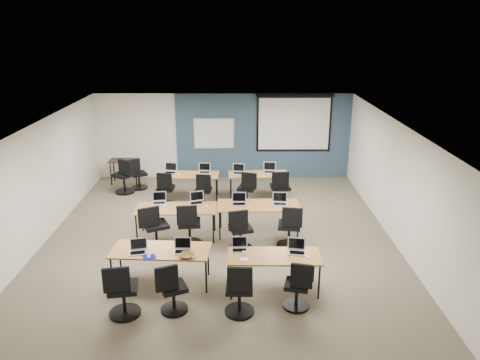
{
  "coord_description": "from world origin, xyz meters",
  "views": [
    {
      "loc": [
        0.41,
        -9.95,
        4.81
      ],
      "look_at": [
        0.49,
        0.4,
        1.28
      ],
      "focal_mm": 35.0,
      "sensor_mm": 36.0,
      "label": 1
    }
  ],
  "objects_px": {
    "projector_screen": "(294,120)",
    "training_table_mid_left": "(176,210)",
    "laptop_11": "(270,170)",
    "training_table_front_right": "(274,258)",
    "task_chair_2": "(240,294)",
    "task_chair_1": "(172,292)",
    "laptop_4": "(159,200)",
    "whiteboard": "(214,134)",
    "laptop_1": "(182,248)",
    "task_chair_5": "(189,228)",
    "task_chair_4": "(155,231)",
    "laptop_6": "(239,201)",
    "training_table_mid_right": "(258,206)",
    "laptop_3": "(297,249)",
    "task_chair_11": "(280,191)",
    "training_table_back_right": "(258,175)",
    "task_chair_6": "(240,233)",
    "utility_table": "(124,163)",
    "laptop_9": "(205,170)",
    "spare_chair_a": "(138,176)",
    "task_chair_3": "(298,289)",
    "task_chair_0": "(122,294)",
    "laptop_8": "(171,170)",
    "laptop_10": "(239,171)",
    "task_chair_8": "(165,192)",
    "task_chair_9": "(204,193)",
    "laptop_2": "(240,247)",
    "spare_chair_b": "(124,179)",
    "task_chair_7": "(290,230)",
    "task_chair_10": "(247,191)",
    "training_table_front_left": "(161,252)",
    "laptop_0": "(138,249)",
    "laptop_5": "(197,200)",
    "laptop_7": "(280,201)"
  },
  "relations": [
    {
      "from": "training_table_back_right",
      "to": "task_chair_6",
      "type": "height_order",
      "value": "task_chair_6"
    },
    {
      "from": "task_chair_6",
      "to": "task_chair_11",
      "type": "distance_m",
      "value": 2.82
    },
    {
      "from": "training_table_back_right",
      "to": "spare_chair_b",
      "type": "bearing_deg",
      "value": 170.99
    },
    {
      "from": "laptop_2",
      "to": "laptop_11",
      "type": "xyz_separation_m",
      "value": [
        0.89,
        4.78,
        0.01
      ]
    },
    {
      "from": "task_chair_9",
      "to": "spare_chair_b",
      "type": "bearing_deg",
      "value": 162.1
    },
    {
      "from": "training_table_mid_left",
      "to": "task_chair_2",
      "type": "distance_m",
      "value": 3.42
    },
    {
      "from": "task_chair_7",
      "to": "laptop_10",
      "type": "distance_m",
      "value": 3.39
    },
    {
      "from": "task_chair_4",
      "to": "laptop_8",
      "type": "xyz_separation_m",
      "value": [
        -0.07,
        3.28,
        0.36
      ]
    },
    {
      "from": "training_table_back_right",
      "to": "laptop_6",
      "type": "bearing_deg",
      "value": -106.26
    },
    {
      "from": "whiteboard",
      "to": "laptop_1",
      "type": "distance_m",
      "value": 6.57
    },
    {
      "from": "projector_screen",
      "to": "utility_table",
      "type": "bearing_deg",
      "value": -174.53
    },
    {
      "from": "laptop_1",
      "to": "laptop_2",
      "type": "relative_size",
      "value": 1.05
    },
    {
      "from": "laptop_5",
      "to": "training_table_front_left",
      "type": "bearing_deg",
      "value": -120.38
    },
    {
      "from": "task_chair_6",
      "to": "laptop_11",
      "type": "distance_m",
      "value": 3.52
    },
    {
      "from": "laptop_6",
      "to": "task_chair_9",
      "type": "bearing_deg",
      "value": 121.13
    },
    {
      "from": "task_chair_5",
      "to": "spare_chair_a",
      "type": "relative_size",
      "value": 1.07
    },
    {
      "from": "projector_screen",
      "to": "task_chair_5",
      "type": "distance_m",
      "value": 5.8
    },
    {
      "from": "laptop_3",
      "to": "training_table_front_right",
      "type": "bearing_deg",
      "value": -152.27
    },
    {
      "from": "task_chair_8",
      "to": "task_chair_9",
      "type": "distance_m",
      "value": 1.05
    },
    {
      "from": "task_chair_1",
      "to": "laptop_4",
      "type": "relative_size",
      "value": 2.96
    },
    {
      "from": "laptop_1",
      "to": "task_chair_11",
      "type": "bearing_deg",
      "value": 62.47
    },
    {
      "from": "projector_screen",
      "to": "training_table_mid_left",
      "type": "distance_m",
      "value": 5.54
    },
    {
      "from": "task_chair_4",
      "to": "laptop_6",
      "type": "bearing_deg",
      "value": -0.27
    },
    {
      "from": "spare_chair_b",
      "to": "laptop_0",
      "type": "bearing_deg",
      "value": -44.57
    },
    {
      "from": "utility_table",
      "to": "laptop_9",
      "type": "bearing_deg",
      "value": -23.15
    },
    {
      "from": "laptop_4",
      "to": "task_chair_2",
      "type": "bearing_deg",
      "value": -68.46
    },
    {
      "from": "task_chair_8",
      "to": "training_table_front_left",
      "type": "bearing_deg",
      "value": -78.74
    },
    {
      "from": "laptop_4",
      "to": "task_chair_11",
      "type": "bearing_deg",
      "value": 20.13
    },
    {
      "from": "laptop_1",
      "to": "task_chair_3",
      "type": "xyz_separation_m",
      "value": [
        2.08,
        -0.78,
        -0.4
      ]
    },
    {
      "from": "laptop_4",
      "to": "spare_chair_a",
      "type": "bearing_deg",
      "value": 103.42
    },
    {
      "from": "training_table_mid_left",
      "to": "task_chair_5",
      "type": "distance_m",
      "value": 0.63
    },
    {
      "from": "laptop_5",
      "to": "task_chair_9",
      "type": "height_order",
      "value": "laptop_5"
    },
    {
      "from": "task_chair_5",
      "to": "task_chair_11",
      "type": "height_order",
      "value": "task_chair_11"
    },
    {
      "from": "laptop_10",
      "to": "task_chair_4",
      "type": "bearing_deg",
      "value": -110.67
    },
    {
      "from": "task_chair_3",
      "to": "task_chair_5",
      "type": "xyz_separation_m",
      "value": [
        -2.13,
        2.46,
        0.04
      ]
    },
    {
      "from": "training_table_mid_left",
      "to": "training_table_front_left",
      "type": "bearing_deg",
      "value": -91.84
    },
    {
      "from": "laptop_11",
      "to": "training_table_front_right",
      "type": "bearing_deg",
      "value": -87.22
    },
    {
      "from": "laptop_4",
      "to": "task_chair_4",
      "type": "height_order",
      "value": "task_chair_4"
    },
    {
      "from": "training_table_back_right",
      "to": "task_chair_6",
      "type": "bearing_deg",
      "value": -102.07
    },
    {
      "from": "task_chair_6",
      "to": "laptop_11",
      "type": "xyz_separation_m",
      "value": [
        0.87,
        3.39,
        0.38
      ]
    },
    {
      "from": "task_chair_5",
      "to": "task_chair_3",
      "type": "bearing_deg",
      "value": -54.84
    },
    {
      "from": "laptop_4",
      "to": "laptop_7",
      "type": "bearing_deg",
      "value": -9.2
    },
    {
      "from": "training_table_front_right",
      "to": "laptop_11",
      "type": "bearing_deg",
      "value": 87.88
    },
    {
      "from": "whiteboard",
      "to": "task_chair_10",
      "type": "bearing_deg",
      "value": -67.78
    },
    {
      "from": "task_chair_0",
      "to": "task_chair_5",
      "type": "xyz_separation_m",
      "value": [
        0.88,
        2.66,
        0.0
      ]
    },
    {
      "from": "training_table_mid_right",
      "to": "laptop_3",
      "type": "relative_size",
      "value": 5.91
    },
    {
      "from": "training_table_front_left",
      "to": "laptop_3",
      "type": "relative_size",
      "value": 5.7
    },
    {
      "from": "training_table_mid_right",
      "to": "laptop_2",
      "type": "distance_m",
      "value": 2.31
    },
    {
      "from": "task_chair_1",
      "to": "spare_chair_b",
      "type": "height_order",
      "value": "spare_chair_b"
    },
    {
      "from": "training_table_front_left",
      "to": "task_chair_5",
      "type": "bearing_deg",
      "value": 80.9
    }
  ]
}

